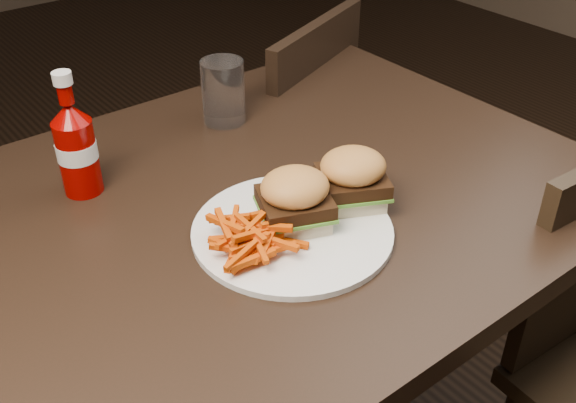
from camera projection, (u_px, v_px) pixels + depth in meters
dining_table at (226, 220)px, 1.02m from camera, size 1.20×0.80×0.04m
chair_far at (253, 169)px, 1.72m from camera, size 0.50×0.50×0.04m
plate at (292, 231)px, 0.96m from camera, size 0.29×0.29×0.01m
sandwich_half_a at (295, 217)px, 0.96m from camera, size 0.11×0.11×0.02m
sandwich_half_b at (351, 195)px, 1.00m from camera, size 0.11×0.11×0.02m
fries_pile at (254, 235)px, 0.90m from camera, size 0.13×0.13×0.04m
ketchup_bottle at (78, 157)px, 1.02m from camera, size 0.07×0.07×0.12m
tumbler at (223, 93)px, 1.22m from camera, size 0.09×0.09×0.12m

